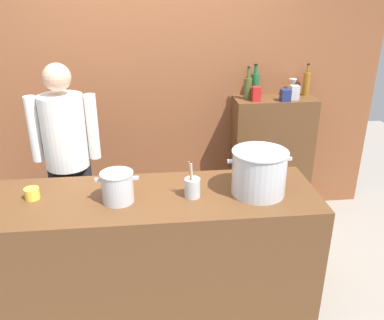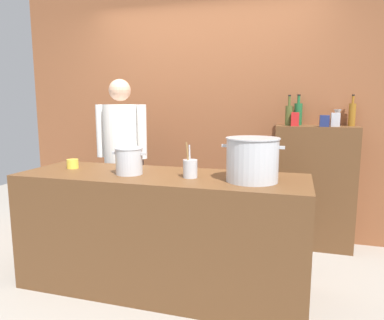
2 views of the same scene
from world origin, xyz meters
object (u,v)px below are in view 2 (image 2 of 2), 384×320
(stockpot_small, at_px, (129,161))
(wine_bottle_amber, at_px, (352,114))
(stockpot_large, at_px, (252,160))
(spice_tin_silver, at_px, (335,120))
(spice_tin_navy, at_px, (324,121))
(wine_glass_short, at_px, (337,114))
(utensil_crock, at_px, (190,168))
(wine_bottle_green, at_px, (298,113))
(butter_jar, at_px, (73,164))
(wine_bottle_olive, at_px, (289,115))
(chef, at_px, (122,151))
(spice_tin_red, at_px, (295,119))

(stockpot_small, xyz_separation_m, wine_bottle_amber, (1.70, 1.32, 0.33))
(stockpot_large, relative_size, spice_tin_silver, 3.34)
(stockpot_large, relative_size, spice_tin_navy, 3.99)
(stockpot_large, xyz_separation_m, stockpot_small, (-0.92, -0.01, -0.05))
(wine_glass_short, bearing_deg, spice_tin_navy, -124.60)
(wine_glass_short, bearing_deg, utensil_crock, -129.77)
(wine_bottle_green, bearing_deg, butter_jar, -144.98)
(butter_jar, bearing_deg, stockpot_large, -2.99)
(wine_bottle_olive, bearing_deg, stockpot_small, -132.07)
(stockpot_small, relative_size, spice_tin_silver, 2.14)
(wine_bottle_olive, bearing_deg, stockpot_large, -99.33)
(wine_bottle_amber, bearing_deg, utensil_crock, -133.01)
(chef, height_order, wine_bottle_green, chef)
(wine_bottle_olive, height_order, spice_tin_navy, wine_bottle_olive)
(chef, height_order, spice_tin_red, chef)
(chef, bearing_deg, wine_glass_short, -165.46)
(stockpot_large, bearing_deg, utensil_crock, -179.16)
(chef, relative_size, spice_tin_navy, 15.56)
(chef, relative_size, wine_glass_short, 10.38)
(spice_tin_navy, bearing_deg, chef, -168.30)
(utensil_crock, distance_m, wine_bottle_olive, 1.44)
(wine_bottle_green, bearing_deg, wine_bottle_amber, -0.86)
(chef, distance_m, wine_bottle_green, 1.79)
(wine_glass_short, relative_size, spice_tin_navy, 1.50)
(wine_bottle_green, bearing_deg, chef, -160.61)
(spice_tin_navy, bearing_deg, wine_bottle_olive, 162.37)
(utensil_crock, xyz_separation_m, spice_tin_navy, (0.97, 1.13, 0.30))
(wine_glass_short, bearing_deg, chef, -164.08)
(spice_tin_navy, bearing_deg, stockpot_small, -141.77)
(wine_bottle_green, bearing_deg, wine_bottle_olive, -134.95)
(butter_jar, distance_m, spice_tin_silver, 2.39)
(utensil_crock, xyz_separation_m, spice_tin_red, (0.70, 1.16, 0.31))
(utensil_crock, distance_m, wine_glass_short, 1.75)
(stockpot_small, relative_size, butter_jar, 2.89)
(utensil_crock, xyz_separation_m, spice_tin_silver, (1.07, 1.18, 0.31))
(spice_tin_navy, bearing_deg, wine_bottle_amber, 35.36)
(chef, relative_size, utensil_crock, 6.41)
(wine_bottle_green, xyz_separation_m, spice_tin_silver, (0.34, -0.14, -0.05))
(stockpot_small, distance_m, spice_tin_silver, 1.97)
(stockpot_small, distance_m, spice_tin_red, 1.68)
(wine_glass_short, distance_m, spice_tin_navy, 0.23)
(chef, relative_size, spice_tin_red, 12.77)
(stockpot_small, bearing_deg, wine_bottle_olive, 47.93)
(butter_jar, bearing_deg, wine_bottle_olive, 34.42)
(stockpot_large, relative_size, wine_bottle_amber, 1.43)
(stockpot_small, bearing_deg, chef, 121.00)
(spice_tin_silver, relative_size, spice_tin_navy, 1.20)
(wine_bottle_olive, distance_m, spice_tin_navy, 0.34)
(stockpot_small, relative_size, wine_bottle_amber, 0.92)
(chef, distance_m, utensil_crock, 1.18)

